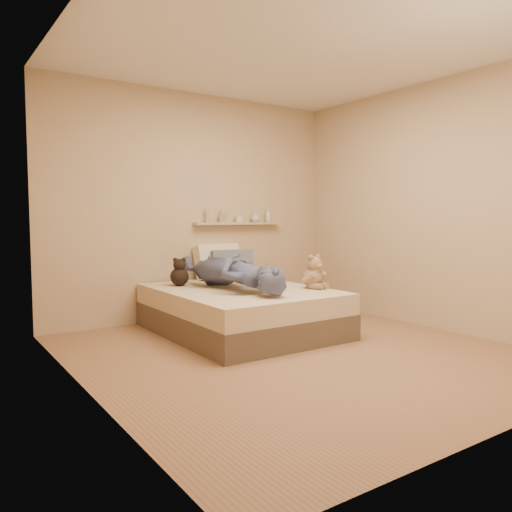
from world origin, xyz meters
TOP-DOWN VIEW (x-y plane):
  - room at (0.00, 0.00)m, footprint 3.80×3.80m
  - bed at (0.00, 0.93)m, footprint 1.50×1.90m
  - game_console at (-0.01, 0.41)m, footprint 0.17×0.09m
  - teddy_bear at (0.63, 0.52)m, footprint 0.29×0.28m
  - dark_plush at (-0.43, 1.46)m, footprint 0.20×0.20m
  - pillow_cream at (0.21, 1.76)m, footprint 0.56×0.28m
  - pillow_grey at (0.32, 1.62)m, footprint 0.53×0.28m
  - person at (-0.09, 0.94)m, footprint 0.58×1.56m
  - wall_shelf at (0.55, 1.84)m, footprint 1.20×0.12m
  - shelf_bottles at (0.66, 1.84)m, footprint 0.94×0.14m

SIDE VIEW (x-z plane):
  - bed at x=0.00m, z-range 0.00..0.45m
  - dark_plush at x=-0.43m, z-range 0.43..0.73m
  - teddy_bear at x=0.63m, z-range 0.42..0.77m
  - game_console at x=-0.01m, z-range 0.57..0.63m
  - pillow_grey at x=0.32m, z-range 0.44..0.80m
  - person at x=-0.09m, z-range 0.45..0.82m
  - pillow_cream at x=0.21m, z-range 0.44..0.86m
  - wall_shelf at x=0.55m, z-range 1.09..1.11m
  - shelf_bottles at x=0.66m, z-range 1.10..1.28m
  - room at x=0.00m, z-range -0.60..3.20m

